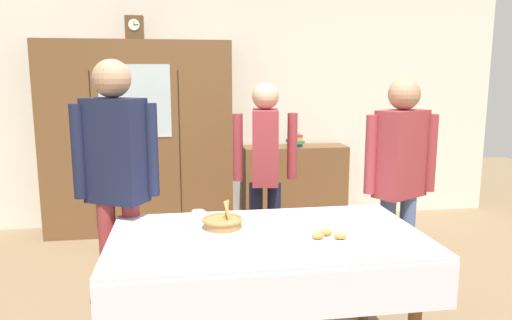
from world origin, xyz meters
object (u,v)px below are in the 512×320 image
object	(u,v)px
wall_cabinet	(139,138)
tea_cup_mid_right	(263,237)
tea_cup_front_edge	(268,217)
person_by_cabinet	(265,161)
spoon_back_edge	(367,222)
spoon_near_left	(199,239)
spoon_far_left	(280,230)
person_beside_shelf	(116,169)
bread_basket	(223,222)
bookshelf_low	(294,184)
pastry_plate	(329,239)
book_stack	(295,140)
mantel_clock	(135,28)
tea_cup_mid_left	(198,216)
dining_table	(268,254)
tea_cup_near_left	(329,219)
person_behind_table_right	(400,171)

from	to	relation	value
wall_cabinet	tea_cup_mid_right	size ratio (longest dim) A/B	15.27
tea_cup_front_edge	person_by_cabinet	xyz separation A→B (m)	(0.15, 0.95, 0.17)
wall_cabinet	spoon_back_edge	xyz separation A→B (m)	(1.53, -2.45, -0.22)
spoon_near_left	spoon_far_left	xyz separation A→B (m)	(0.46, 0.08, 0.00)
person_by_cabinet	tea_cup_mid_right	bearing A→B (deg)	-100.38
person_beside_shelf	person_by_cabinet	xyz separation A→B (m)	(1.06, 0.70, -0.10)
bread_basket	spoon_back_edge	world-z (taller)	bread_basket
spoon_near_left	bookshelf_low	bearing A→B (deg)	66.35
spoon_near_left	pastry_plate	bearing A→B (deg)	-10.49
book_stack	bookshelf_low	bearing A→B (deg)	0.00
mantel_clock	book_stack	distance (m)	2.05
bookshelf_low	spoon_back_edge	bearing A→B (deg)	-93.41
tea_cup_front_edge	person_by_cabinet	size ratio (longest dim) A/B	0.08
tea_cup_front_edge	tea_cup_mid_left	distance (m)	0.42
spoon_back_edge	person_beside_shelf	size ratio (longest dim) A/B	0.07
dining_table	tea_cup_front_edge	xyz separation A→B (m)	(0.05, 0.27, 0.13)
bookshelf_low	book_stack	bearing A→B (deg)	0.00
dining_table	spoon_back_edge	xyz separation A→B (m)	(0.63, 0.14, 0.11)
tea_cup_mid_left	tea_cup_near_left	xyz separation A→B (m)	(0.77, -0.17, -0.00)
wall_cabinet	tea_cup_mid_right	distance (m)	2.83
tea_cup_front_edge	dining_table	bearing A→B (deg)	-99.81
tea_cup_front_edge	tea_cup_mid_right	world-z (taller)	same
person_behind_table_right	tea_cup_mid_left	bearing A→B (deg)	-170.30
dining_table	book_stack	bearing A→B (deg)	73.53
tea_cup_front_edge	spoon_far_left	xyz separation A→B (m)	(0.03, -0.20, -0.02)
tea_cup_front_edge	book_stack	bearing A→B (deg)	72.80
book_stack	spoon_back_edge	distance (m)	2.51
tea_cup_mid_right	pastry_plate	world-z (taller)	tea_cup_mid_right
bread_basket	tea_cup_near_left	bearing A→B (deg)	-0.95
bookshelf_low	person_behind_table_right	distance (m)	2.14
mantel_clock	person_behind_table_right	xyz separation A→B (m)	(1.94, -2.00, -1.12)
mantel_clock	pastry_plate	size ratio (longest dim) A/B	0.86
tea_cup_near_left	pastry_plate	distance (m)	0.32
bookshelf_low	pastry_plate	xyz separation A→B (m)	(-0.47, -2.77, 0.35)
wall_cabinet	person_beside_shelf	world-z (taller)	wall_cabinet
tea_cup_near_left	bread_basket	xyz separation A→B (m)	(-0.64, 0.01, 0.01)
tea_cup_near_left	spoon_near_left	bearing A→B (deg)	-167.18
tea_cup_mid_left	person_behind_table_right	world-z (taller)	person_behind_table_right
tea_cup_front_edge	spoon_back_edge	xyz separation A→B (m)	(0.58, -0.13, -0.02)
spoon_near_left	dining_table	bearing A→B (deg)	0.85
tea_cup_mid_left	person_by_cabinet	size ratio (longest dim) A/B	0.08
book_stack	person_beside_shelf	distance (m)	2.69
pastry_plate	bookshelf_low	bearing A→B (deg)	80.31
person_behind_table_right	person_beside_shelf	world-z (taller)	person_beside_shelf
person_beside_shelf	dining_table	bearing A→B (deg)	-31.11
wall_cabinet	book_stack	size ratio (longest dim) A/B	8.44
wall_cabinet	spoon_far_left	xyz separation A→B (m)	(0.98, -2.52, -0.22)
book_stack	person_behind_table_right	distance (m)	2.07
bookshelf_low	spoon_far_left	xyz separation A→B (m)	(-0.70, -2.57, 0.34)
book_stack	person_behind_table_right	world-z (taller)	person_behind_table_right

